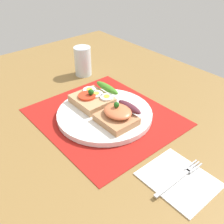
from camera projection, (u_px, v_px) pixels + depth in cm
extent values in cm
cube|color=olive|center=(105.00, 122.00, 72.51)|extent=(120.00, 90.00, 3.20)
cube|color=#A41A15|center=(105.00, 117.00, 71.53)|extent=(36.20, 32.04, 0.30)
cylinder|color=white|center=(105.00, 114.00, 71.06)|extent=(25.17, 25.17, 1.39)
cube|color=tan|center=(93.00, 100.00, 73.77)|extent=(10.32, 9.03, 2.10)
cylinder|color=red|center=(87.00, 96.00, 72.79)|extent=(4.83, 4.83, 0.60)
ellipsoid|color=#448725|center=(107.00, 88.00, 75.31)|extent=(9.08, 2.20, 1.80)
sphere|color=#1E5919|center=(92.00, 91.00, 72.58)|extent=(1.60, 1.60, 1.60)
cylinder|color=white|center=(89.00, 90.00, 75.56)|extent=(3.64, 3.64, 0.50)
cylinder|color=yellow|center=(89.00, 89.00, 75.38)|extent=(1.64, 1.64, 0.16)
cylinder|color=white|center=(96.00, 94.00, 73.66)|extent=(3.64, 3.64, 0.50)
cylinder|color=yellow|center=(96.00, 93.00, 73.48)|extent=(1.64, 1.64, 0.16)
cylinder|color=white|center=(107.00, 97.00, 72.30)|extent=(3.64, 3.64, 0.50)
cylinder|color=yellow|center=(107.00, 96.00, 72.12)|extent=(1.64, 1.64, 0.16)
cube|color=tan|center=(116.00, 119.00, 66.32)|extent=(9.21, 7.92, 1.81)
ellipsoid|color=#E57044|center=(117.00, 112.00, 65.61)|extent=(7.55, 6.34, 1.99)
ellipsoid|color=#552330|center=(129.00, 107.00, 67.64)|extent=(7.83, 2.20, 1.80)
sphere|color=#1E5919|center=(116.00, 105.00, 65.12)|extent=(1.40, 1.40, 1.40)
cube|color=white|center=(179.00, 179.00, 53.38)|extent=(13.97, 11.70, 0.60)
cube|color=#B7B7BC|center=(173.00, 183.00, 52.00)|extent=(0.80, 10.22, 0.32)
cube|color=#B7B7BC|center=(189.00, 170.00, 54.84)|extent=(1.50, 1.20, 0.32)
cube|color=#B7B7BC|center=(193.00, 163.00, 56.32)|extent=(0.32, 2.80, 0.32)
cube|color=#B7B7BC|center=(195.00, 165.00, 55.91)|extent=(0.32, 2.80, 0.32)
cube|color=#B7B7BC|center=(198.00, 167.00, 55.50)|extent=(0.32, 2.80, 0.32)
cylinder|color=silver|center=(83.00, 61.00, 90.17)|extent=(5.61, 5.61, 9.74)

